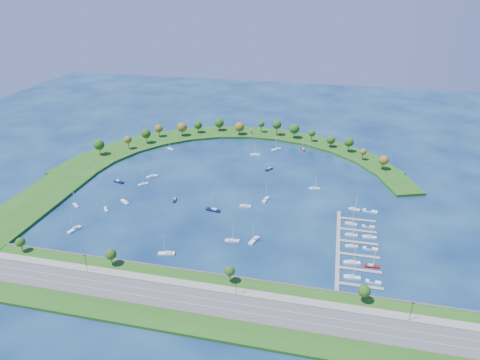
% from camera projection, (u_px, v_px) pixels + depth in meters
% --- Properties ---
extents(ground, '(700.00, 700.00, 0.00)m').
position_uv_depth(ground, '(232.00, 187.00, 313.96)').
color(ground, '#081A48').
rests_on(ground, ground).
extents(south_shoreline, '(420.00, 43.10, 11.60)m').
position_uv_depth(south_shoreline, '(172.00, 296.00, 205.59)').
color(south_shoreline, '#1F5316').
rests_on(south_shoreline, ground).
extents(breakwater, '(286.74, 247.64, 2.00)m').
position_uv_depth(breakwater, '(193.00, 156.00, 365.48)').
color(breakwater, '#1F5316').
rests_on(breakwater, ground).
extents(breakwater_trees, '(243.22, 94.97, 15.15)m').
position_uv_depth(breakwater_trees, '(233.00, 132.00, 391.76)').
color(breakwater_trees, '#382314').
rests_on(breakwater_trees, breakwater).
extents(harbor_tower, '(2.60, 2.60, 3.88)m').
position_uv_depth(harbor_tower, '(251.00, 131.00, 414.41)').
color(harbor_tower, gray).
rests_on(harbor_tower, breakwater).
extents(dock_system, '(24.28, 82.00, 1.60)m').
position_uv_depth(dock_system, '(351.00, 248.00, 243.37)').
color(dock_system, gray).
rests_on(dock_system, ground).
extents(moored_boat_0, '(3.47, 7.17, 10.16)m').
position_uv_depth(moored_boat_0, '(175.00, 200.00, 294.72)').
color(moored_boat_0, '#090F3A').
rests_on(moored_boat_0, ground).
extents(moored_boat_1, '(7.89, 2.74, 11.40)m').
position_uv_depth(moored_boat_1, '(245.00, 206.00, 286.85)').
color(moored_boat_1, white).
rests_on(moored_boat_1, ground).
extents(moored_boat_2, '(5.81, 8.00, 11.66)m').
position_uv_depth(moored_boat_2, '(269.00, 169.00, 341.47)').
color(moored_boat_2, '#090F3A').
rests_on(moored_boat_2, ground).
extents(moored_boat_3, '(8.09, 7.71, 12.84)m').
position_uv_depth(moored_boat_3, '(152.00, 176.00, 329.07)').
color(moored_boat_3, white).
rests_on(moored_boat_3, ground).
extents(moored_boat_4, '(8.06, 6.55, 12.06)m').
position_uv_depth(moored_boat_4, '(125.00, 201.00, 292.20)').
color(moored_boat_4, white).
rests_on(moored_boat_4, ground).
extents(moored_boat_5, '(5.68, 7.14, 10.63)m').
position_uv_depth(moored_boat_5, '(303.00, 149.00, 380.40)').
color(moored_boat_5, maroon).
rests_on(moored_boat_5, ground).
extents(moored_boat_6, '(8.44, 3.95, 11.97)m').
position_uv_depth(moored_boat_6, '(315.00, 188.00, 310.62)').
color(moored_boat_6, white).
rests_on(moored_boat_6, ground).
extents(moored_boat_7, '(8.78, 3.86, 12.48)m').
position_uv_depth(moored_boat_7, '(232.00, 240.00, 249.31)').
color(moored_boat_7, white).
rests_on(moored_boat_7, ground).
extents(moored_boat_8, '(5.52, 6.44, 9.80)m').
position_uv_depth(moored_boat_8, '(106.00, 209.00, 283.00)').
color(moored_boat_8, white).
rests_on(moored_boat_8, ground).
extents(moored_boat_9, '(8.78, 3.23, 12.63)m').
position_uv_depth(moored_boat_9, '(255.00, 154.00, 369.12)').
color(moored_boat_9, white).
rests_on(moored_boat_9, ground).
extents(moored_boat_10, '(3.82, 9.06, 12.91)m').
position_uv_depth(moored_boat_10, '(266.00, 199.00, 294.78)').
color(moored_boat_10, white).
rests_on(moored_boat_10, ground).
extents(moored_boat_11, '(6.79, 5.94, 10.40)m').
position_uv_depth(moored_boat_11, '(76.00, 205.00, 287.82)').
color(moored_boat_11, white).
rests_on(moored_boat_11, ground).
extents(moored_boat_12, '(8.93, 4.82, 12.64)m').
position_uv_depth(moored_boat_12, '(119.00, 181.00, 320.66)').
color(moored_boat_12, '#090F3A').
rests_on(moored_boat_12, ground).
extents(moored_boat_13, '(5.45, 9.42, 13.37)m').
position_uv_depth(moored_boat_13, '(74.00, 229.00, 260.30)').
color(moored_boat_13, white).
rests_on(moored_boat_13, ground).
extents(moored_boat_14, '(9.95, 4.40, 14.14)m').
position_uv_depth(moored_boat_14, '(213.00, 210.00, 281.82)').
color(moored_boat_14, '#090F3A').
rests_on(moored_boat_14, ground).
extents(moored_boat_15, '(9.65, 4.65, 13.67)m').
position_uv_depth(moored_boat_15, '(167.00, 253.00, 237.65)').
color(moored_boat_15, white).
rests_on(moored_boat_15, ground).
extents(moored_boat_16, '(6.93, 6.72, 11.09)m').
position_uv_depth(moored_boat_16, '(143.00, 184.00, 316.89)').
color(moored_boat_16, white).
rests_on(moored_boat_16, ground).
extents(moored_boat_17, '(7.20, 4.39, 10.25)m').
position_uv_depth(moored_boat_17, '(170.00, 148.00, 381.90)').
color(moored_boat_17, white).
rests_on(moored_boat_17, ground).
extents(moored_boat_18, '(5.49, 9.63, 13.66)m').
position_uv_depth(moored_boat_18, '(254.00, 240.00, 249.53)').
color(moored_boat_18, white).
rests_on(moored_boat_18, ground).
extents(moored_boat_19, '(8.50, 7.90, 13.35)m').
position_uv_depth(moored_boat_19, '(276.00, 149.00, 380.41)').
color(moored_boat_19, white).
rests_on(moored_boat_19, ground).
extents(docked_boat_0, '(8.77, 2.94, 12.70)m').
position_uv_depth(docked_boat_0, '(352.00, 277.00, 218.98)').
color(docked_boat_0, white).
rests_on(docked_boat_0, ground).
extents(docked_boat_1, '(7.76, 2.54, 1.56)m').
position_uv_depth(docked_boat_1, '(373.00, 282.00, 216.00)').
color(docked_boat_1, white).
rests_on(docked_boat_1, ground).
extents(docked_boat_2, '(9.16, 3.75, 13.07)m').
position_uv_depth(docked_boat_2, '(352.00, 262.00, 230.18)').
color(docked_boat_2, white).
rests_on(docked_boat_2, ground).
extents(docked_boat_3, '(8.03, 2.61, 11.65)m').
position_uv_depth(docked_boat_3, '(372.00, 266.00, 227.47)').
color(docked_boat_3, maroon).
rests_on(docked_boat_3, ground).
extents(docked_boat_4, '(7.41, 2.93, 10.60)m').
position_uv_depth(docked_boat_4, '(352.00, 246.00, 244.35)').
color(docked_boat_4, white).
rests_on(docked_boat_4, ground).
extents(docked_boat_5, '(8.30, 2.46, 1.68)m').
position_uv_depth(docked_boat_5, '(370.00, 249.00, 242.20)').
color(docked_boat_5, white).
rests_on(docked_boat_5, ground).
extents(docked_boat_6, '(7.51, 2.39, 10.91)m').
position_uv_depth(docked_boat_6, '(351.00, 234.00, 254.92)').
color(docked_boat_6, white).
rests_on(docked_boat_6, ground).
extents(docked_boat_7, '(8.33, 2.99, 12.00)m').
position_uv_depth(docked_boat_7, '(369.00, 237.00, 252.78)').
color(docked_boat_7, white).
rests_on(docked_boat_7, ground).
extents(docked_boat_8, '(7.67, 3.30, 10.91)m').
position_uv_depth(docked_boat_8, '(351.00, 223.00, 266.38)').
color(docked_boat_8, white).
rests_on(docked_boat_8, ground).
extents(docked_boat_9, '(7.58, 2.18, 1.54)m').
position_uv_depth(docked_boat_9, '(368.00, 226.00, 263.67)').
color(docked_boat_9, white).
rests_on(docked_boat_9, ground).
extents(docked_boat_10, '(7.69, 3.17, 10.98)m').
position_uv_depth(docked_boat_10, '(354.00, 209.00, 283.05)').
color(docked_boat_10, white).
rests_on(docked_boat_10, ground).
extents(docked_boat_11, '(9.84, 3.98, 1.95)m').
position_uv_depth(docked_boat_11, '(370.00, 211.00, 280.73)').
color(docked_boat_11, white).
rests_on(docked_boat_11, ground).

